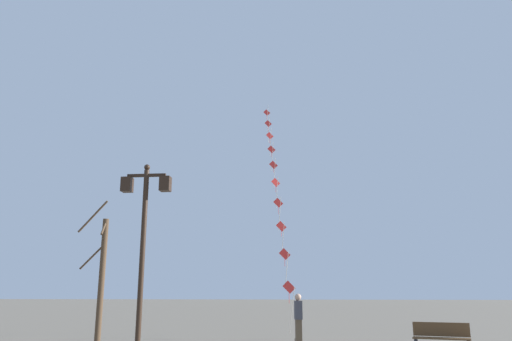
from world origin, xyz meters
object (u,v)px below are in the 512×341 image
kite_flyer (298,319)px  bare_tree (101,276)px  park_bench (442,338)px  twin_lantern_lamp_post (144,223)px  kite_train (275,180)px

kite_flyer → bare_tree: 6.96m
kite_flyer → bare_tree: (-6.81, -0.30, 1.39)m
kite_flyer → park_bench: 4.49m
bare_tree → park_bench: (11.02, -1.19, -1.85)m
kite_flyer → twin_lantern_lamp_post: bearing=130.3°
twin_lantern_lamp_post → bare_tree: bearing=124.3°
twin_lantern_lamp_post → bare_tree: twin_lantern_lamp_post is taller
kite_train → park_bench: bearing=-63.8°
twin_lantern_lamp_post → park_bench: (8.21, 2.92, -3.12)m
park_bench → kite_flyer: bearing=176.7°
twin_lantern_lamp_post → bare_tree: (-2.81, 4.12, -1.27)m
kite_flyer → bare_tree: bare_tree is taller
twin_lantern_lamp_post → bare_tree: size_ratio=1.04×
twin_lantern_lamp_post → kite_flyer: size_ratio=3.03×
bare_tree → park_bench: bare_tree is taller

